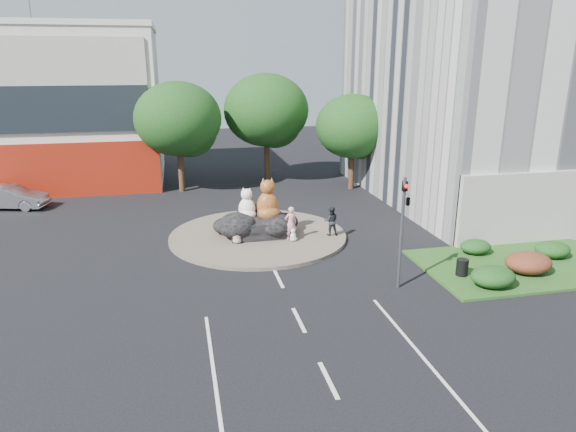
# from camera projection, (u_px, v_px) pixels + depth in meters

# --- Properties ---
(ground) EXTENTS (120.00, 120.00, 0.00)m
(ground) POSITION_uv_depth(u_px,v_px,m) (299.00, 320.00, 19.88)
(ground) COLOR black
(ground) RESTS_ON ground
(roundabout_island) EXTENTS (10.00, 10.00, 0.20)m
(roundabout_island) POSITION_uv_depth(u_px,v_px,m) (258.00, 236.00, 29.20)
(roundabout_island) COLOR brown
(roundabout_island) RESTS_ON ground
(rock_plinth) EXTENTS (3.20, 2.60, 0.90)m
(rock_plinth) POSITION_uv_depth(u_px,v_px,m) (258.00, 226.00, 29.04)
(rock_plinth) COLOR black
(rock_plinth) RESTS_ON roundabout_island
(grass_verge) EXTENTS (10.00, 6.00, 0.12)m
(grass_verge) POSITION_uv_depth(u_px,v_px,m) (523.00, 265.00, 25.11)
(grass_verge) COLOR #1D4B19
(grass_verge) RESTS_ON ground
(tree_left) EXTENTS (6.46, 6.46, 8.27)m
(tree_left) POSITION_uv_depth(u_px,v_px,m) (179.00, 122.00, 38.19)
(tree_left) COLOR #382314
(tree_left) RESTS_ON ground
(tree_mid) EXTENTS (6.84, 6.84, 8.76)m
(tree_mid) POSITION_uv_depth(u_px,v_px,m) (267.00, 114.00, 41.40)
(tree_mid) COLOR #382314
(tree_mid) RESTS_ON ground
(tree_right) EXTENTS (5.70, 5.70, 7.30)m
(tree_right) POSITION_uv_depth(u_px,v_px,m) (353.00, 129.00, 39.15)
(tree_right) COLOR #382314
(tree_right) RESTS_ON ground
(hedge_near_green) EXTENTS (2.00, 1.60, 0.90)m
(hedge_near_green) POSITION_uv_depth(u_px,v_px,m) (493.00, 277.00, 22.48)
(hedge_near_green) COLOR #113410
(hedge_near_green) RESTS_ON grass_verge
(hedge_red) EXTENTS (2.20, 1.76, 0.99)m
(hedge_red) POSITION_uv_depth(u_px,v_px,m) (528.00, 263.00, 23.91)
(hedge_red) COLOR #481C13
(hedge_red) RESTS_ON grass_verge
(hedge_mid_green) EXTENTS (1.80, 1.44, 0.81)m
(hedge_mid_green) POSITION_uv_depth(u_px,v_px,m) (552.00, 249.00, 25.85)
(hedge_mid_green) COLOR #113410
(hedge_mid_green) RESTS_ON grass_verge
(hedge_back_green) EXTENTS (1.60, 1.28, 0.72)m
(hedge_back_green) POSITION_uv_depth(u_px,v_px,m) (476.00, 247.00, 26.37)
(hedge_back_green) COLOR #113410
(hedge_back_green) RESTS_ON grass_verge
(traffic_light) EXTENTS (0.44, 1.24, 5.00)m
(traffic_light) POSITION_uv_depth(u_px,v_px,m) (405.00, 209.00, 21.73)
(traffic_light) COLOR #595B60
(traffic_light) RESTS_ON ground
(street_lamp) EXTENTS (2.34, 0.22, 8.06)m
(street_lamp) POSITION_uv_depth(u_px,v_px,m) (489.00, 156.00, 28.65)
(street_lamp) COLOR #595B60
(street_lamp) RESTS_ON ground
(cat_white) EXTENTS (1.40, 1.32, 1.84)m
(cat_white) POSITION_uv_depth(u_px,v_px,m) (247.00, 203.00, 28.58)
(cat_white) COLOR white
(cat_white) RESTS_ON rock_plinth
(cat_tabby) EXTENTS (1.47, 1.28, 2.39)m
(cat_tabby) POSITION_uv_depth(u_px,v_px,m) (268.00, 199.00, 28.50)
(cat_tabby) COLOR #B66726
(cat_tabby) RESTS_ON rock_plinth
(kitten_calico) EXTENTS (0.70, 0.67, 0.91)m
(kitten_calico) POSITION_uv_depth(u_px,v_px,m) (237.00, 235.00, 27.59)
(kitten_calico) COLOR beige
(kitten_calico) RESTS_ON roundabout_island
(kitten_white) EXTENTS (0.58, 0.59, 0.74)m
(kitten_white) POSITION_uv_depth(u_px,v_px,m) (293.00, 234.00, 27.94)
(kitten_white) COLOR silver
(kitten_white) RESTS_ON roundabout_island
(pedestrian_pink) EXTENTS (0.76, 0.57, 1.88)m
(pedestrian_pink) POSITION_uv_depth(u_px,v_px,m) (291.00, 223.00, 27.98)
(pedestrian_pink) COLOR pink
(pedestrian_pink) RESTS_ON roundabout_island
(pedestrian_dark) EXTENTS (0.91, 0.77, 1.65)m
(pedestrian_dark) POSITION_uv_depth(u_px,v_px,m) (331.00, 221.00, 28.76)
(pedestrian_dark) COLOR black
(pedestrian_dark) RESTS_ON roundabout_island
(parked_car) EXTENTS (5.11, 2.85, 1.60)m
(parked_car) POSITION_uv_depth(u_px,v_px,m) (10.00, 197.00, 34.70)
(parked_car) COLOR #999AA0
(parked_car) RESTS_ON ground
(litter_bin) EXTENTS (0.69, 0.69, 0.78)m
(litter_bin) POSITION_uv_depth(u_px,v_px,m) (462.00, 267.00, 23.66)
(litter_bin) COLOR black
(litter_bin) RESTS_ON grass_verge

